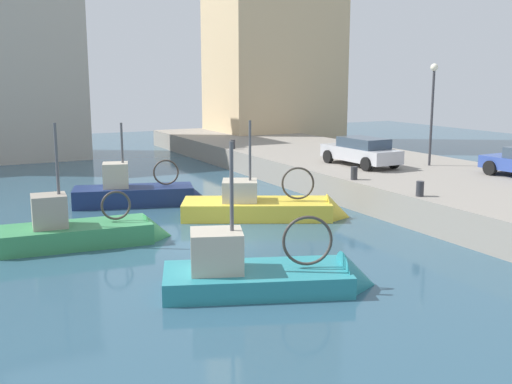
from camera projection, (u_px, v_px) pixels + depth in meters
The scene contains 12 objects.
water_surface at pixel (211, 240), 21.00m from camera, with size 80.00×80.00×0.00m, color #2D5166.
quay_wall at pixel (462, 193), 26.03m from camera, with size 9.00×56.00×1.20m, color gray.
fishing_boat_navy at pixel (141, 202), 26.67m from camera, with size 6.04×3.15×4.32m.
fishing_boat_teal at pixel (272, 284), 16.19m from camera, with size 5.94×3.82×4.85m.
fishing_boat_yellow at pixel (267, 215), 24.24m from camera, with size 6.73×4.66×4.74m.
fishing_boat_green at pixel (87, 240), 20.47m from camera, with size 5.80×2.43×4.86m.
parked_car_silver at pixel (361, 151), 29.57m from camera, with size 1.97×4.40×1.37m.
mooring_bollard_south at pixel (420, 189), 22.26m from camera, with size 0.28×0.28×0.55m, color #2D2D33.
mooring_bollard_mid at pixel (354, 173), 25.76m from camera, with size 0.28×0.28×0.55m, color #2D2D33.
mooring_bollard_north at pixel (233, 144), 36.25m from camera, with size 0.28×0.28×0.55m, color #2D2D33.
quay_streetlamp at pixel (433, 97), 29.18m from camera, with size 0.36×0.36×4.83m.
waterfront_building_west_mid at pixel (12, 55), 40.00m from camera, with size 8.78×6.37×13.50m.
Camera 1 is at (-7.89, -18.78, 5.57)m, focal length 43.32 mm.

